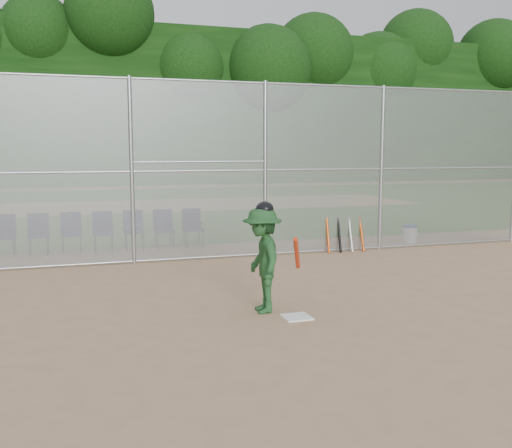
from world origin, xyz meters
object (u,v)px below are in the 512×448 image
object	(u,v)px
water_cooler	(410,234)
chair_0	(4,236)
home_plate	(297,317)
batter_at_plate	(262,259)

from	to	relation	value
water_cooler	chair_0	bearing A→B (deg)	173.41
home_plate	batter_at_plate	bearing A→B (deg)	130.39
water_cooler	home_plate	bearing A→B (deg)	-134.61
home_plate	water_cooler	size ratio (longest dim) A/B	0.84
batter_at_plate	chair_0	bearing A→B (deg)	124.97
batter_at_plate	water_cooler	bearing A→B (deg)	40.93
batter_at_plate	chair_0	world-z (taller)	batter_at_plate
home_plate	batter_at_plate	world-z (taller)	batter_at_plate
home_plate	chair_0	size ratio (longest dim) A/B	0.42
water_cooler	chair_0	xyz separation A→B (m)	(-10.03, 1.16, 0.24)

